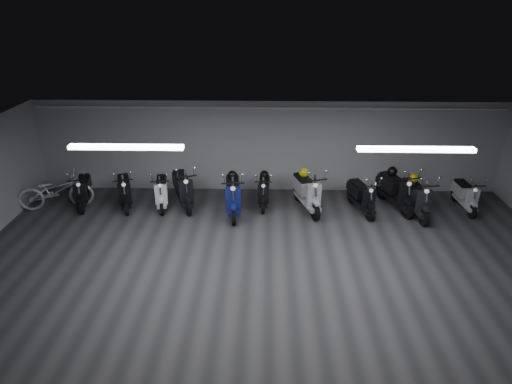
{
  "coord_description": "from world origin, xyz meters",
  "views": [
    {
      "loc": [
        -0.08,
        -7.69,
        5.72
      ],
      "look_at": [
        -0.33,
        2.5,
        1.05
      ],
      "focal_mm": 31.02,
      "sensor_mm": 36.0,
      "label": 1
    }
  ],
  "objects_px": {
    "scooter_1": "(124,186)",
    "scooter_9": "(416,192)",
    "scooter_4": "(233,189)",
    "scooter_3": "(183,183)",
    "helmet_4": "(264,175)",
    "helmet_2": "(414,178)",
    "helmet_1": "(392,171)",
    "helmet_3": "(232,175)",
    "scooter_0": "(82,185)",
    "scooter_7": "(362,191)",
    "scooter_8": "(396,185)",
    "bicycle": "(55,187)",
    "scooter_5": "(264,186)",
    "scooter_6": "(307,186)",
    "scooter_10": "(466,191)",
    "scooter_2": "(162,186)",
    "helmet_0": "(304,173)"
  },
  "relations": [
    {
      "from": "scooter_2",
      "to": "scooter_5",
      "type": "bearing_deg",
      "value": -7.3
    },
    {
      "from": "scooter_1",
      "to": "scooter_6",
      "type": "bearing_deg",
      "value": -19.87
    },
    {
      "from": "scooter_2",
      "to": "scooter_6",
      "type": "bearing_deg",
      "value": -11.77
    },
    {
      "from": "scooter_2",
      "to": "helmet_2",
      "type": "height_order",
      "value": "scooter_2"
    },
    {
      "from": "scooter_4",
      "to": "scooter_7",
      "type": "relative_size",
      "value": 1.17
    },
    {
      "from": "helmet_2",
      "to": "helmet_4",
      "type": "relative_size",
      "value": 1.01
    },
    {
      "from": "helmet_0",
      "to": "helmet_2",
      "type": "xyz_separation_m",
      "value": [
        3.01,
        -0.23,
        -0.04
      ]
    },
    {
      "from": "scooter_3",
      "to": "helmet_4",
      "type": "bearing_deg",
      "value": -13.24
    },
    {
      "from": "scooter_0",
      "to": "helmet_4",
      "type": "xyz_separation_m",
      "value": [
        5.22,
        0.35,
        0.24
      ]
    },
    {
      "from": "helmet_4",
      "to": "scooter_0",
      "type": "bearing_deg",
      "value": -176.19
    },
    {
      "from": "scooter_5",
      "to": "scooter_3",
      "type": "bearing_deg",
      "value": -175.92
    },
    {
      "from": "helmet_1",
      "to": "helmet_3",
      "type": "bearing_deg",
      "value": -174.75
    },
    {
      "from": "scooter_8",
      "to": "bicycle",
      "type": "bearing_deg",
      "value": 163.5
    },
    {
      "from": "scooter_7",
      "to": "scooter_8",
      "type": "bearing_deg",
      "value": -1.34
    },
    {
      "from": "scooter_7",
      "to": "bicycle",
      "type": "xyz_separation_m",
      "value": [
        -8.64,
        0.04,
        0.01
      ]
    },
    {
      "from": "helmet_2",
      "to": "helmet_3",
      "type": "xyz_separation_m",
      "value": [
        -5.01,
        -0.02,
        0.05
      ]
    },
    {
      "from": "scooter_7",
      "to": "scooter_9",
      "type": "height_order",
      "value": "scooter_9"
    },
    {
      "from": "scooter_6",
      "to": "scooter_9",
      "type": "distance_m",
      "value": 2.98
    },
    {
      "from": "scooter_6",
      "to": "helmet_4",
      "type": "relative_size",
      "value": 7.53
    },
    {
      "from": "scooter_1",
      "to": "scooter_2",
      "type": "height_order",
      "value": "scooter_1"
    },
    {
      "from": "scooter_1",
      "to": "helmet_0",
      "type": "distance_m",
      "value": 5.13
    },
    {
      "from": "scooter_1",
      "to": "scooter_6",
      "type": "distance_m",
      "value": 5.19
    },
    {
      "from": "scooter_0",
      "to": "helmet_1",
      "type": "height_order",
      "value": "scooter_0"
    },
    {
      "from": "bicycle",
      "to": "helmet_1",
      "type": "xyz_separation_m",
      "value": [
        9.56,
        0.47,
        0.39
      ]
    },
    {
      "from": "scooter_2",
      "to": "scooter_9",
      "type": "xyz_separation_m",
      "value": [
        7.09,
        -0.37,
        0.08
      ]
    },
    {
      "from": "scooter_2",
      "to": "helmet_2",
      "type": "relative_size",
      "value": 6.4
    },
    {
      "from": "helmet_2",
      "to": "helmet_4",
      "type": "height_order",
      "value": "helmet_2"
    },
    {
      "from": "scooter_1",
      "to": "scooter_7",
      "type": "distance_m",
      "value": 6.72
    },
    {
      "from": "scooter_1",
      "to": "scooter_3",
      "type": "xyz_separation_m",
      "value": [
        1.67,
        0.07,
        0.07
      ]
    },
    {
      "from": "scooter_0",
      "to": "scooter_1",
      "type": "distance_m",
      "value": 1.22
    },
    {
      "from": "scooter_0",
      "to": "scooter_9",
      "type": "distance_m",
      "value": 9.39
    },
    {
      "from": "helmet_1",
      "to": "scooter_5",
      "type": "bearing_deg",
      "value": -177.57
    },
    {
      "from": "scooter_1",
      "to": "scooter_10",
      "type": "bearing_deg",
      "value": -18.64
    },
    {
      "from": "scooter_9",
      "to": "scooter_1",
      "type": "bearing_deg",
      "value": 170.32
    },
    {
      "from": "scooter_4",
      "to": "scooter_8",
      "type": "distance_m",
      "value": 4.6
    },
    {
      "from": "scooter_0",
      "to": "bicycle",
      "type": "height_order",
      "value": "bicycle"
    },
    {
      "from": "scooter_1",
      "to": "scooter_9",
      "type": "relative_size",
      "value": 0.92
    },
    {
      "from": "scooter_0",
      "to": "scooter_6",
      "type": "xyz_separation_m",
      "value": [
        6.41,
        -0.14,
        0.1
      ]
    },
    {
      "from": "scooter_0",
      "to": "helmet_3",
      "type": "height_order",
      "value": "scooter_0"
    },
    {
      "from": "scooter_1",
      "to": "scooter_8",
      "type": "distance_m",
      "value": 7.72
    },
    {
      "from": "scooter_1",
      "to": "scooter_3",
      "type": "height_order",
      "value": "scooter_3"
    },
    {
      "from": "scooter_6",
      "to": "scooter_10",
      "type": "relative_size",
      "value": 1.22
    },
    {
      "from": "scooter_5",
      "to": "helmet_1",
      "type": "height_order",
      "value": "scooter_5"
    },
    {
      "from": "scooter_1",
      "to": "scooter_4",
      "type": "relative_size",
      "value": 0.87
    },
    {
      "from": "helmet_2",
      "to": "helmet_4",
      "type": "xyz_separation_m",
      "value": [
        -4.13,
        0.46,
        -0.14
      ]
    },
    {
      "from": "scooter_3",
      "to": "helmet_1",
      "type": "bearing_deg",
      "value": -18.57
    },
    {
      "from": "scooter_3",
      "to": "scooter_6",
      "type": "bearing_deg",
      "value": -23.76
    },
    {
      "from": "scooter_4",
      "to": "helmet_3",
      "type": "relative_size",
      "value": 7.64
    },
    {
      "from": "scooter_0",
      "to": "scooter_4",
      "type": "relative_size",
      "value": 0.85
    },
    {
      "from": "helmet_2",
      "to": "bicycle",
      "type": "bearing_deg",
      "value": -179.6
    }
  ]
}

